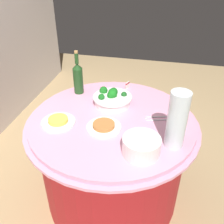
{
  "coord_description": "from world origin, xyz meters",
  "views": [
    {
      "loc": [
        -1.36,
        -0.31,
        1.69
      ],
      "look_at": [
        0.0,
        0.0,
        0.79
      ],
      "focal_mm": 40.76,
      "sensor_mm": 36.0,
      "label": 1
    }
  ],
  "objects_px": {
    "serving_tongs": "(157,119)",
    "broccoli_bowl": "(112,98)",
    "plate_stack": "(141,146)",
    "wine_bottle": "(78,77)",
    "decorative_fruit_vase": "(177,123)",
    "label_placard_front": "(128,85)",
    "food_plate_peanuts": "(104,126)",
    "food_plate_fried_egg": "(58,121)"
  },
  "relations": [
    {
      "from": "serving_tongs",
      "to": "broccoli_bowl",
      "type": "bearing_deg",
      "value": 68.57
    },
    {
      "from": "plate_stack",
      "to": "wine_bottle",
      "type": "bearing_deg",
      "value": 43.59
    },
    {
      "from": "decorative_fruit_vase",
      "to": "label_placard_front",
      "type": "height_order",
      "value": "decorative_fruit_vase"
    },
    {
      "from": "serving_tongs",
      "to": "food_plate_peanuts",
      "type": "relative_size",
      "value": 0.76
    },
    {
      "from": "label_placard_front",
      "to": "broccoli_bowl",
      "type": "bearing_deg",
      "value": 165.44
    },
    {
      "from": "decorative_fruit_vase",
      "to": "food_plate_fried_egg",
      "type": "xyz_separation_m",
      "value": [
        0.05,
        0.73,
        -0.14
      ]
    },
    {
      "from": "broccoli_bowl",
      "to": "decorative_fruit_vase",
      "type": "bearing_deg",
      "value": -129.69
    },
    {
      "from": "plate_stack",
      "to": "food_plate_fried_egg",
      "type": "xyz_separation_m",
      "value": [
        0.17,
        0.56,
        -0.04
      ]
    },
    {
      "from": "food_plate_peanuts",
      "to": "food_plate_fried_egg",
      "type": "xyz_separation_m",
      "value": [
        -0.01,
        0.3,
        0.0
      ]
    },
    {
      "from": "wine_bottle",
      "to": "broccoli_bowl",
      "type": "bearing_deg",
      "value": -110.38
    },
    {
      "from": "wine_bottle",
      "to": "serving_tongs",
      "type": "height_order",
      "value": "wine_bottle"
    },
    {
      "from": "plate_stack",
      "to": "label_placard_front",
      "type": "bearing_deg",
      "value": 15.42
    },
    {
      "from": "broccoli_bowl",
      "to": "decorative_fruit_vase",
      "type": "relative_size",
      "value": 0.82
    },
    {
      "from": "decorative_fruit_vase",
      "to": "label_placard_front",
      "type": "relative_size",
      "value": 6.18
    },
    {
      "from": "broccoli_bowl",
      "to": "food_plate_peanuts",
      "type": "xyz_separation_m",
      "value": [
        -0.3,
        -0.01,
        -0.03
      ]
    },
    {
      "from": "broccoli_bowl",
      "to": "label_placard_front",
      "type": "distance_m",
      "value": 0.27
    },
    {
      "from": "decorative_fruit_vase",
      "to": "food_plate_peanuts",
      "type": "relative_size",
      "value": 1.55
    },
    {
      "from": "food_plate_fried_egg",
      "to": "label_placard_front",
      "type": "relative_size",
      "value": 4.0
    },
    {
      "from": "food_plate_peanuts",
      "to": "broccoli_bowl",
      "type": "bearing_deg",
      "value": 2.82
    },
    {
      "from": "wine_bottle",
      "to": "label_placard_front",
      "type": "xyz_separation_m",
      "value": [
        0.15,
        -0.36,
        -0.1
      ]
    },
    {
      "from": "food_plate_fried_egg",
      "to": "label_placard_front",
      "type": "height_order",
      "value": "label_placard_front"
    },
    {
      "from": "plate_stack",
      "to": "food_plate_fried_egg",
      "type": "height_order",
      "value": "plate_stack"
    },
    {
      "from": "food_plate_fried_egg",
      "to": "serving_tongs",
      "type": "bearing_deg",
      "value": -73.34
    },
    {
      "from": "wine_bottle",
      "to": "serving_tongs",
      "type": "relative_size",
      "value": 2.02
    },
    {
      "from": "serving_tongs",
      "to": "food_plate_fried_egg",
      "type": "bearing_deg",
      "value": 106.66
    },
    {
      "from": "decorative_fruit_vase",
      "to": "food_plate_fried_egg",
      "type": "relative_size",
      "value": 1.55
    },
    {
      "from": "decorative_fruit_vase",
      "to": "food_plate_peanuts",
      "type": "xyz_separation_m",
      "value": [
        0.07,
        0.43,
        -0.14
      ]
    },
    {
      "from": "food_plate_fried_egg",
      "to": "label_placard_front",
      "type": "bearing_deg",
      "value": -31.52
    },
    {
      "from": "decorative_fruit_vase",
      "to": "label_placard_front",
      "type": "bearing_deg",
      "value": 30.91
    },
    {
      "from": "broccoli_bowl",
      "to": "food_plate_fried_egg",
      "type": "xyz_separation_m",
      "value": [
        -0.32,
        0.29,
        -0.03
      ]
    },
    {
      "from": "food_plate_fried_egg",
      "to": "label_placard_front",
      "type": "distance_m",
      "value": 0.68
    },
    {
      "from": "plate_stack",
      "to": "food_plate_fried_egg",
      "type": "distance_m",
      "value": 0.58
    },
    {
      "from": "serving_tongs",
      "to": "label_placard_front",
      "type": "xyz_separation_m",
      "value": [
        0.39,
        0.26,
        0.03
      ]
    },
    {
      "from": "decorative_fruit_vase",
      "to": "serving_tongs",
      "type": "height_order",
      "value": "decorative_fruit_vase"
    },
    {
      "from": "broccoli_bowl",
      "to": "plate_stack",
      "type": "xyz_separation_m",
      "value": [
        -0.48,
        -0.27,
        0.01
      ]
    },
    {
      "from": "plate_stack",
      "to": "decorative_fruit_vase",
      "type": "bearing_deg",
      "value": -56.31
    },
    {
      "from": "food_plate_fried_egg",
      "to": "plate_stack",
      "type": "bearing_deg",
      "value": -106.73
    },
    {
      "from": "broccoli_bowl",
      "to": "serving_tongs",
      "type": "distance_m",
      "value": 0.36
    },
    {
      "from": "decorative_fruit_vase",
      "to": "food_plate_peanuts",
      "type": "bearing_deg",
      "value": 81.32
    },
    {
      "from": "wine_bottle",
      "to": "plate_stack",
      "type": "bearing_deg",
      "value": -136.41
    },
    {
      "from": "wine_bottle",
      "to": "serving_tongs",
      "type": "distance_m",
      "value": 0.68
    },
    {
      "from": "broccoli_bowl",
      "to": "label_placard_front",
      "type": "relative_size",
      "value": 5.09
    }
  ]
}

